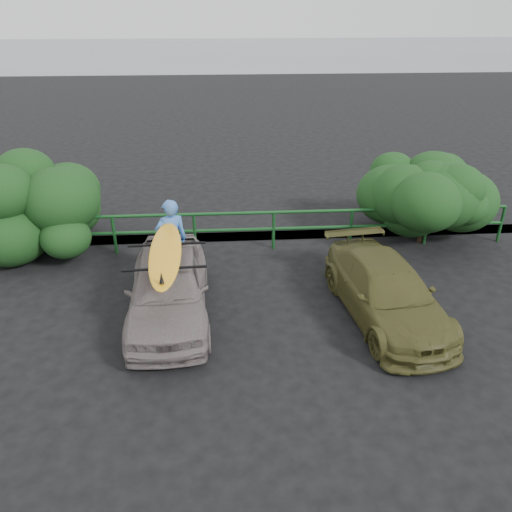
{
  "coord_description": "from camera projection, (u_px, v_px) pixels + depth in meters",
  "views": [
    {
      "loc": [
        -0.24,
        -6.55,
        5.69
      ],
      "look_at": [
        0.39,
        2.64,
        1.0
      ],
      "focal_mm": 35.0,
      "sensor_mm": 36.0,
      "label": 1
    }
  ],
  "objects": [
    {
      "name": "guardrail",
      "position": [
        234.0,
        231.0,
        12.63
      ],
      "size": [
        14.0,
        0.08,
        1.04
      ],
      "primitive_type": null,
      "color": "#14481C",
      "rests_on": "ground"
    },
    {
      "name": "ground",
      "position": [
        244.0,
        380.0,
        8.42
      ],
      "size": [
        80.0,
        80.0,
        0.0
      ],
      "primitive_type": "plane",
      "color": "black"
    },
    {
      "name": "man",
      "position": [
        172.0,
        240.0,
        11.11
      ],
      "size": [
        0.81,
        0.65,
        1.92
      ],
      "primitive_type": "imported",
      "rotation": [
        0.0,
        0.0,
        3.44
      ],
      "color": "#4174C4",
      "rests_on": "ground"
    },
    {
      "name": "ocean",
      "position": [
        221.0,
        54.0,
        61.75
      ],
      "size": [
        200.0,
        200.0,
        0.0
      ],
      "primitive_type": "plane",
      "color": "slate",
      "rests_on": "ground"
    },
    {
      "name": "roof_rack",
      "position": [
        166.0,
        256.0,
        9.56
      ],
      "size": [
        1.59,
        1.15,
        0.05
      ],
      "primitive_type": null,
      "rotation": [
        0.0,
        0.0,
        0.05
      ],
      "color": "black",
      "rests_on": "sedan"
    },
    {
      "name": "sedan",
      "position": [
        169.0,
        287.0,
        9.87
      ],
      "size": [
        1.75,
        3.97,
        1.33
      ],
      "primitive_type": "imported",
      "rotation": [
        0.0,
        0.0,
        0.05
      ],
      "color": "slate",
      "rests_on": "ground"
    },
    {
      "name": "shrub_left",
      "position": [
        41.0,
        208.0,
        12.42
      ],
      "size": [
        3.2,
        2.4,
        2.25
      ],
      "primitive_type": null,
      "color": "#183D16",
      "rests_on": "ground"
    },
    {
      "name": "surfboard",
      "position": [
        165.0,
        253.0,
        9.52
      ],
      "size": [
        0.75,
        2.98,
        0.09
      ],
      "primitive_type": "ellipsoid",
      "rotation": [
        0.0,
        0.0,
        0.05
      ],
      "color": "#F1A519",
      "rests_on": "roof_rack"
    },
    {
      "name": "shrub_right",
      "position": [
        422.0,
        201.0,
        13.16
      ],
      "size": [
        3.2,
        2.4,
        2.0
      ],
      "primitive_type": null,
      "color": "#183D16",
      "rests_on": "ground"
    },
    {
      "name": "olive_vehicle",
      "position": [
        386.0,
        292.0,
        9.89
      ],
      "size": [
        2.09,
        4.09,
        1.14
      ],
      "primitive_type": "imported",
      "rotation": [
        0.0,
        0.0,
        0.13
      ],
      "color": "#494820",
      "rests_on": "ground"
    }
  ]
}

